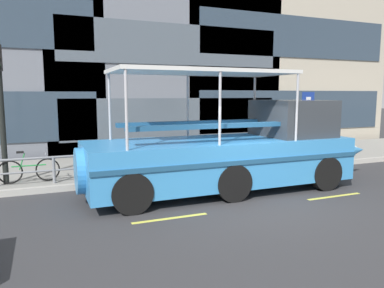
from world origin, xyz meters
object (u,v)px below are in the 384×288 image
object	(u,v)px
leaned_bicycle	(29,170)
pedestrian_near_bow	(268,134)
traffic_light_pole	(0,98)
duck_tour_boat	(237,151)
parking_sign	(307,113)

from	to	relation	value
leaned_bicycle	pedestrian_near_bow	size ratio (longest dim) A/B	1.10
traffic_light_pole	duck_tour_boat	bearing A→B (deg)	-20.70
parking_sign	duck_tour_boat	size ratio (longest dim) A/B	0.28
traffic_light_pole	pedestrian_near_bow	distance (m)	10.09
pedestrian_near_bow	traffic_light_pole	bearing A→B (deg)	-173.30
traffic_light_pole	parking_sign	world-z (taller)	traffic_light_pole
pedestrian_near_bow	parking_sign	bearing A→B (deg)	-31.65
traffic_light_pole	duck_tour_boat	distance (m)	7.02
leaned_bicycle	duck_tour_boat	world-z (taller)	duck_tour_boat
traffic_light_pole	pedestrian_near_bow	bearing A→B (deg)	6.70
parking_sign	leaned_bicycle	world-z (taller)	parking_sign
traffic_light_pole	pedestrian_near_bow	xyz separation A→B (m)	(9.89, 1.16, -1.58)
traffic_light_pole	duck_tour_boat	xyz separation A→B (m)	(6.40, -2.42, -1.59)
duck_tour_boat	pedestrian_near_bow	size ratio (longest dim) A/B	6.10
parking_sign	leaned_bicycle	size ratio (longest dim) A/B	1.56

